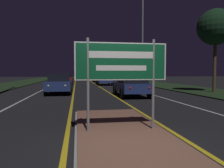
{
  "coord_description": "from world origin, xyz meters",
  "views": [
    {
      "loc": [
        -1.13,
        -4.17,
        1.58
      ],
      "look_at": [
        0.0,
        2.79,
        1.21
      ],
      "focal_mm": 35.0,
      "sensor_mm": 36.0,
      "label": 1
    }
  ],
  "objects_px": {
    "highway_sign": "(121,65)",
    "car_approaching_0": "(59,83)",
    "car_receding_3": "(106,76)",
    "streetlight_right_near": "(143,31)",
    "car_receding_1": "(104,79)",
    "car_approaching_1": "(65,79)",
    "car_receding_0": "(131,85)",
    "car_receding_2": "(99,77)",
    "car_approaching_2": "(66,77)"
  },
  "relations": [
    {
      "from": "highway_sign",
      "to": "car_receding_0",
      "type": "height_order",
      "value": "highway_sign"
    },
    {
      "from": "car_receding_0",
      "to": "car_approaching_0",
      "type": "bearing_deg",
      "value": 149.19
    },
    {
      "from": "car_receding_2",
      "to": "car_approaching_2",
      "type": "bearing_deg",
      "value": 179.01
    },
    {
      "from": "car_receding_2",
      "to": "car_approaching_2",
      "type": "height_order",
      "value": "car_approaching_2"
    },
    {
      "from": "car_receding_1",
      "to": "car_approaching_0",
      "type": "distance_m",
      "value": 11.57
    },
    {
      "from": "car_receding_0",
      "to": "highway_sign",
      "type": "bearing_deg",
      "value": -105.97
    },
    {
      "from": "car_receding_3",
      "to": "car_receding_1",
      "type": "bearing_deg",
      "value": -98.39
    },
    {
      "from": "highway_sign",
      "to": "car_approaching_0",
      "type": "xyz_separation_m",
      "value": [
        -2.42,
        11.49,
        -1.0
      ]
    },
    {
      "from": "highway_sign",
      "to": "car_approaching_0",
      "type": "height_order",
      "value": "highway_sign"
    },
    {
      "from": "car_approaching_0",
      "to": "highway_sign",
      "type": "bearing_deg",
      "value": -78.1
    },
    {
      "from": "car_approaching_2",
      "to": "car_receding_1",
      "type": "bearing_deg",
      "value": -62.61
    },
    {
      "from": "streetlight_right_near",
      "to": "car_approaching_2",
      "type": "bearing_deg",
      "value": 126.48
    },
    {
      "from": "car_receding_1",
      "to": "car_approaching_0",
      "type": "xyz_separation_m",
      "value": [
        -4.74,
        -10.56,
        0.02
      ]
    },
    {
      "from": "car_approaching_0",
      "to": "car_approaching_1",
      "type": "relative_size",
      "value": 0.95
    },
    {
      "from": "car_receding_1",
      "to": "highway_sign",
      "type": "bearing_deg",
      "value": -96.01
    },
    {
      "from": "car_receding_2",
      "to": "car_approaching_1",
      "type": "xyz_separation_m",
      "value": [
        -5.2,
        -9.12,
        -0.0
      ]
    },
    {
      "from": "car_receding_1",
      "to": "car_approaching_1",
      "type": "height_order",
      "value": "car_approaching_1"
    },
    {
      "from": "car_approaching_1",
      "to": "car_approaching_2",
      "type": "bearing_deg",
      "value": 91.56
    },
    {
      "from": "car_approaching_2",
      "to": "car_receding_2",
      "type": "bearing_deg",
      "value": -0.99
    },
    {
      "from": "highway_sign",
      "to": "streetlight_right_near",
      "type": "height_order",
      "value": "streetlight_right_near"
    },
    {
      "from": "streetlight_right_near",
      "to": "car_receding_3",
      "type": "relative_size",
      "value": 2.43
    },
    {
      "from": "streetlight_right_near",
      "to": "car_receding_0",
      "type": "xyz_separation_m",
      "value": [
        -4.06,
        -10.77,
        -5.71
      ]
    },
    {
      "from": "streetlight_right_near",
      "to": "highway_sign",
      "type": "bearing_deg",
      "value": -108.6
    },
    {
      "from": "streetlight_right_near",
      "to": "car_receding_2",
      "type": "xyz_separation_m",
      "value": [
        -3.88,
        12.54,
        -5.69
      ]
    },
    {
      "from": "car_approaching_2",
      "to": "car_receding_0",
      "type": "bearing_deg",
      "value": -77.28
    },
    {
      "from": "car_receding_0",
      "to": "car_approaching_1",
      "type": "distance_m",
      "value": 15.05
    },
    {
      "from": "car_receding_3",
      "to": "car_approaching_2",
      "type": "relative_size",
      "value": 0.96
    },
    {
      "from": "car_receding_3",
      "to": "car_approaching_2",
      "type": "xyz_separation_m",
      "value": [
        -8.45,
        -12.45,
        0.03
      ]
    },
    {
      "from": "highway_sign",
      "to": "car_approaching_0",
      "type": "relative_size",
      "value": 0.53
    },
    {
      "from": "car_receding_1",
      "to": "car_receding_3",
      "type": "relative_size",
      "value": 0.92
    },
    {
      "from": "car_receding_2",
      "to": "car_approaching_2",
      "type": "relative_size",
      "value": 0.99
    },
    {
      "from": "car_receding_3",
      "to": "highway_sign",
      "type": "bearing_deg",
      "value": -97.21
    },
    {
      "from": "car_receding_0",
      "to": "car_approaching_0",
      "type": "distance_m",
      "value": 5.68
    },
    {
      "from": "highway_sign",
      "to": "car_receding_0",
      "type": "xyz_separation_m",
      "value": [
        2.45,
        8.58,
        -1.02
      ]
    },
    {
      "from": "car_receding_2",
      "to": "car_approaching_0",
      "type": "height_order",
      "value": "car_receding_2"
    },
    {
      "from": "streetlight_right_near",
      "to": "car_receding_1",
      "type": "relative_size",
      "value": 2.63
    },
    {
      "from": "car_receding_2",
      "to": "car_approaching_0",
      "type": "relative_size",
      "value": 1.04
    },
    {
      "from": "car_receding_0",
      "to": "car_receding_2",
      "type": "xyz_separation_m",
      "value": [
        0.17,
        23.3,
        0.02
      ]
    },
    {
      "from": "car_receding_0",
      "to": "car_approaching_0",
      "type": "height_order",
      "value": "car_approaching_0"
    },
    {
      "from": "streetlight_right_near",
      "to": "car_approaching_0",
      "type": "relative_size",
      "value": 2.44
    },
    {
      "from": "car_receding_0",
      "to": "car_approaching_0",
      "type": "relative_size",
      "value": 0.91
    },
    {
      "from": "highway_sign",
      "to": "car_receding_3",
      "type": "distance_m",
      "value": 44.79
    },
    {
      "from": "car_receding_3",
      "to": "car_approaching_0",
      "type": "height_order",
      "value": "car_approaching_0"
    },
    {
      "from": "highway_sign",
      "to": "car_approaching_0",
      "type": "bearing_deg",
      "value": 101.9
    },
    {
      "from": "car_receding_1",
      "to": "car_approaching_1",
      "type": "relative_size",
      "value": 0.89
    },
    {
      "from": "car_receding_2",
      "to": "car_receding_3",
      "type": "distance_m",
      "value": 12.89
    },
    {
      "from": "streetlight_right_near",
      "to": "car_receding_3",
      "type": "height_order",
      "value": "streetlight_right_near"
    },
    {
      "from": "car_receding_3",
      "to": "streetlight_right_near",
      "type": "bearing_deg",
      "value": -87.97
    },
    {
      "from": "car_receding_3",
      "to": "car_approaching_1",
      "type": "xyz_separation_m",
      "value": [
        -8.2,
        -21.66,
        0.01
      ]
    },
    {
      "from": "car_receding_2",
      "to": "car_approaching_1",
      "type": "height_order",
      "value": "car_receding_2"
    }
  ]
}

